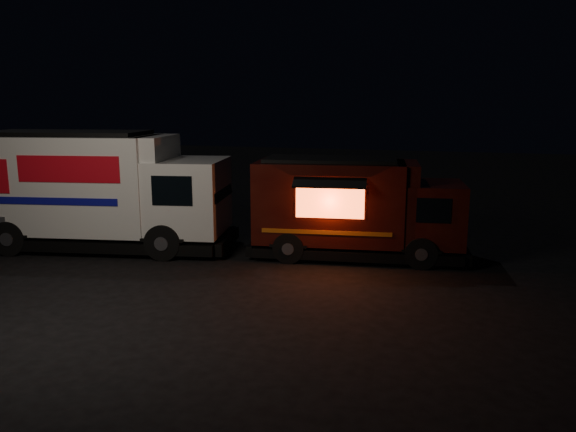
# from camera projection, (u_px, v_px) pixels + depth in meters

# --- Properties ---
(ground) EXTENTS (80.00, 80.00, 0.00)m
(ground) POSITION_uv_depth(u_px,v_px,m) (176.00, 279.00, 13.75)
(ground) COLOR black
(ground) RESTS_ON ground
(white_truck) EXTENTS (7.94, 3.91, 3.45)m
(white_truck) POSITION_uv_depth(u_px,v_px,m) (103.00, 190.00, 16.46)
(white_truck) COLOR silver
(white_truck) RESTS_ON ground
(red_truck) EXTENTS (6.19, 2.95, 2.77)m
(red_truck) POSITION_uv_depth(u_px,v_px,m) (358.00, 208.00, 15.55)
(red_truck) COLOR #38100A
(red_truck) RESTS_ON ground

